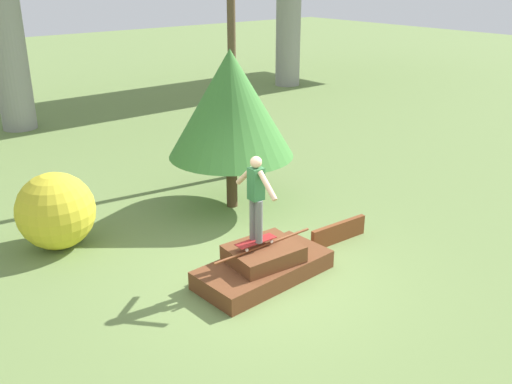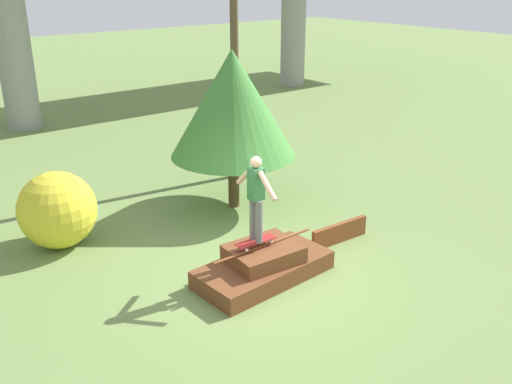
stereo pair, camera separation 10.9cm
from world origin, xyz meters
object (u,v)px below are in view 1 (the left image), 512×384
Objects in this scene: utility_pole at (231,7)px; tree_behind_right at (231,104)px; bush_yellow_flowering at (56,211)px; skater at (256,194)px; skateboard at (256,241)px.

tree_behind_right is (-1.21, -1.56, -1.85)m from utility_pole.
skater is at bearing -57.37° from bush_yellow_flowering.
skateboard is at bearing -119.71° from tree_behind_right.
skateboard is 4.02m from bush_yellow_flowering.
skateboard is 0.22× the size of tree_behind_right.
utility_pole is (2.86, 4.44, 2.60)m from skater.
skateboard is 0.51× the size of skater.
utility_pole reaches higher than bush_yellow_flowering.
utility_pole reaches higher than skateboard.
skateboard is at bearing 14.04° from skater.
tree_behind_right is at bearing -127.92° from utility_pole.
skater is 4.11m from bush_yellow_flowering.
skater is at bearing -119.71° from tree_behind_right.
bush_yellow_flowering is at bearing 122.63° from skater.
bush_yellow_flowering is at bearing 172.53° from tree_behind_right.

